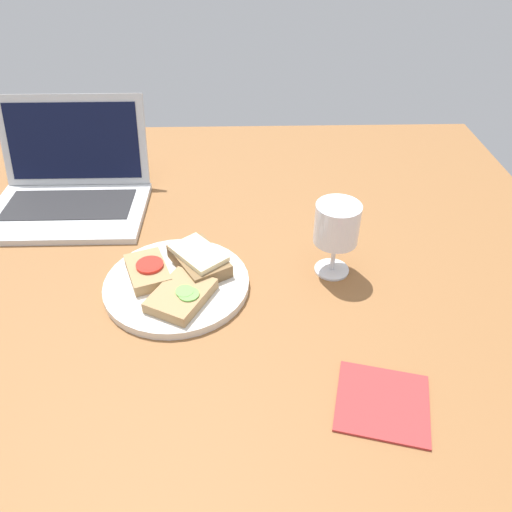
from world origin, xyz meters
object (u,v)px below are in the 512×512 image
at_px(sandwich_with_cheese, 199,259).
at_px(laptop, 70,185).
at_px(wine_glass, 337,227).
at_px(napkin, 382,403).
at_px(sandwich_with_cucumber, 181,295).
at_px(plate, 177,283).
at_px(sandwich_with_tomato, 148,270).

relative_size(sandwich_with_cheese, laptop, 0.42).
xyz_separation_m(wine_glass, napkin, (0.03, -0.29, -0.09)).
distance_m(laptop, napkin, 0.78).
bearing_deg(wine_glass, sandwich_with_cucumber, -161.37).
bearing_deg(wine_glass, plate, -172.32).
distance_m(sandwich_with_tomato, napkin, 0.44).
bearing_deg(napkin, wine_glass, 95.33).
relative_size(plate, sandwich_with_tomato, 2.19).
bearing_deg(laptop, sandwich_with_cheese, -40.61).
relative_size(sandwich_with_tomato, napkin, 0.93).
bearing_deg(sandwich_with_cucumber, plate, 105.25).
height_order(plate, sandwich_with_cucumber, sandwich_with_cucumber).
distance_m(plate, laptop, 0.39).
xyz_separation_m(plate, sandwich_with_tomato, (-0.05, 0.01, 0.02)).
height_order(sandwich_with_cucumber, sandwich_with_cheese, sandwich_with_cheese).
relative_size(sandwich_with_tomato, wine_glass, 0.83).
bearing_deg(laptop, sandwich_with_tomato, -53.24).
height_order(plate, sandwich_with_cheese, sandwich_with_cheese).
height_order(sandwich_with_cucumber, napkin, sandwich_with_cucumber).
xyz_separation_m(laptop, napkin, (0.56, -0.54, -0.04)).
distance_m(sandwich_with_cucumber, sandwich_with_tomato, 0.09).
xyz_separation_m(wine_glass, laptop, (-0.53, 0.25, -0.05)).
xyz_separation_m(sandwich_with_cucumber, napkin, (0.29, -0.20, -0.02)).
relative_size(plate, napkin, 2.02).
bearing_deg(plate, sandwich_with_cucumber, -74.75).
height_order(sandwich_with_cheese, sandwich_with_tomato, sandwich_with_cheese).
bearing_deg(napkin, sandwich_with_cheese, 132.66).
relative_size(plate, laptop, 0.77).
distance_m(sandwich_with_cucumber, wine_glass, 0.29).
xyz_separation_m(sandwich_with_cheese, laptop, (-0.29, 0.25, 0.01)).
bearing_deg(sandwich_with_cheese, sandwich_with_cucumber, -104.82).
distance_m(sandwich_with_tomato, laptop, 0.34).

